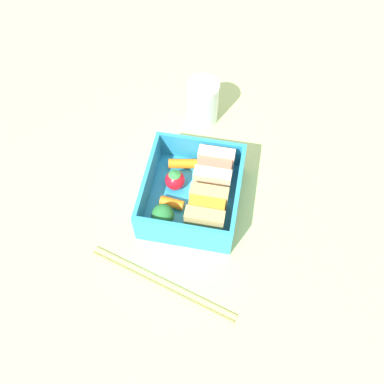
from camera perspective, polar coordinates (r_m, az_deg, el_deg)
ground_plane at (r=66.14cm, az=0.00°, el=-1.68°), size 120.00×120.00×2.00cm
bento_tray at (r=64.76cm, az=0.00°, el=-0.98°), size 15.34×13.80×1.20cm
bento_rim at (r=62.18cm, az=0.00°, el=0.44°), size 15.34×13.80×4.83cm
sandwich_left at (r=63.67cm, az=2.95°, el=2.69°), size 5.61×5.40×5.20cm
sandwich_center_left at (r=60.11cm, az=1.94°, el=-2.55°), size 5.61×5.40×5.20cm
carrot_stick_left at (r=66.74cm, az=-1.13°, el=3.81°), size 2.32×4.84×1.51cm
strawberry_far_left at (r=64.01cm, az=-2.30°, el=1.63°), size 3.02×3.02×3.62cm
carrot_stick_far_left at (r=62.97cm, az=-2.69°, el=-1.47°), size 1.81×3.64×1.45cm
broccoli_floret at (r=60.20cm, az=-3.92°, el=-3.12°), size 3.22×3.22×4.02cm
chopstick_pair at (r=59.50cm, az=-4.05°, el=-12.07°), size 7.66×21.52×0.70cm
drinking_glass at (r=72.42cm, az=1.42°, el=11.91°), size 5.34×5.34×7.69cm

